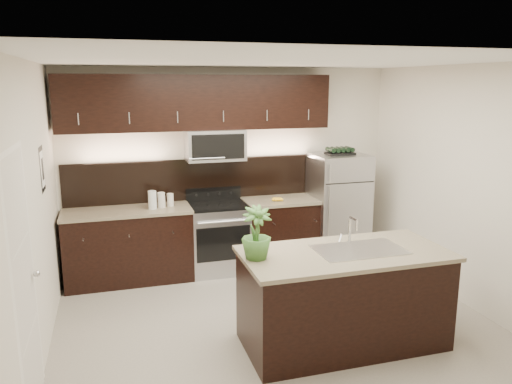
# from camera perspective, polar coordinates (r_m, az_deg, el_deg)

# --- Properties ---
(ground) EXTENTS (4.50, 4.50, 0.00)m
(ground) POSITION_cam_1_polar(r_m,az_deg,el_deg) (5.45, 2.32, -14.87)
(ground) COLOR gray
(ground) RESTS_ON ground
(room_walls) EXTENTS (4.52, 4.02, 2.71)m
(room_walls) POSITION_cam_1_polar(r_m,az_deg,el_deg) (4.84, 1.39, 2.86)
(room_walls) COLOR beige
(room_walls) RESTS_ON ground
(counter_run) EXTENTS (3.51, 0.65, 0.94)m
(counter_run) POSITION_cam_1_polar(r_m,az_deg,el_deg) (6.69, -6.05, -5.33)
(counter_run) COLOR black
(counter_run) RESTS_ON ground
(upper_fixtures) EXTENTS (3.49, 0.40, 1.66)m
(upper_fixtures) POSITION_cam_1_polar(r_m,az_deg,el_deg) (6.53, -6.39, 9.17)
(upper_fixtures) COLOR black
(upper_fixtures) RESTS_ON counter_run
(island) EXTENTS (1.96, 0.96, 0.94)m
(island) POSITION_cam_1_polar(r_m,az_deg,el_deg) (4.98, 9.93, -11.81)
(island) COLOR black
(island) RESTS_ON ground
(sink_faucet) EXTENTS (0.84, 0.50, 0.28)m
(sink_faucet) POSITION_cam_1_polar(r_m,az_deg,el_deg) (4.88, 11.68, -6.29)
(sink_faucet) COLOR silver
(sink_faucet) RESTS_ON island
(refrigerator) EXTENTS (0.74, 0.67, 1.53)m
(refrigerator) POSITION_cam_1_polar(r_m,az_deg,el_deg) (7.13, 9.34, -1.84)
(refrigerator) COLOR #B2B2B7
(refrigerator) RESTS_ON ground
(wine_rack) EXTENTS (0.38, 0.23, 0.09)m
(wine_rack) POSITION_cam_1_polar(r_m,az_deg,el_deg) (6.98, 9.57, 4.61)
(wine_rack) COLOR black
(wine_rack) RESTS_ON refrigerator
(plant) EXTENTS (0.27, 0.27, 0.48)m
(plant) POSITION_cam_1_polar(r_m,az_deg,el_deg) (4.48, 0.05, -4.70)
(plant) COLOR #376428
(plant) RESTS_ON island
(canisters) EXTENTS (0.33, 0.18, 0.23)m
(canisters) POSITION_cam_1_polar(r_m,az_deg,el_deg) (6.45, -11.00, -0.89)
(canisters) COLOR silver
(canisters) RESTS_ON counter_run
(french_press) EXTENTS (0.10, 0.10, 0.30)m
(french_press) POSITION_cam_1_polar(r_m,az_deg,el_deg) (6.96, 7.20, 0.28)
(french_press) COLOR silver
(french_press) RESTS_ON counter_run
(bananas) EXTENTS (0.18, 0.16, 0.05)m
(bananas) POSITION_cam_1_polar(r_m,az_deg,el_deg) (6.71, 2.08, -0.82)
(bananas) COLOR gold
(bananas) RESTS_ON counter_run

